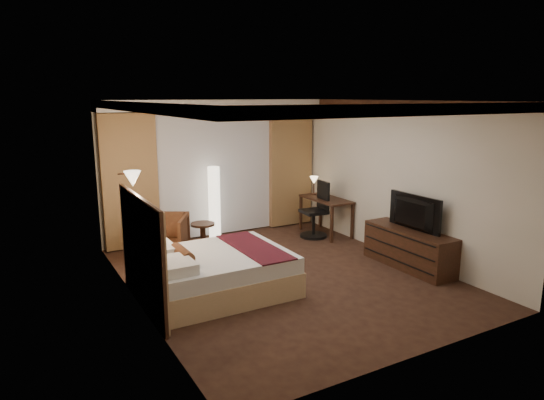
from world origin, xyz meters
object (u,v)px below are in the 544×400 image
bed (216,273)px  armchair (162,234)px  office_chair (314,210)px  desk (326,216)px  dresser (409,248)px  floor_lamp (214,203)px  television (410,211)px  side_table (203,236)px

bed → armchair: armchair is taller
armchair → office_chair: office_chair is taller
armchair → desk: bearing=27.2°
dresser → armchair: bearing=144.0°
floor_lamp → television: size_ratio=1.38×
desk → television: bearing=-89.5°
bed → side_table: bed is taller
bed → dresser: size_ratio=1.23×
armchair → desk: 3.34m
desk → television: (0.02, -2.27, 0.57)m
side_table → television: size_ratio=0.46×
office_chair → television: 2.28m
floor_lamp → office_chair: floor_lamp is taller
side_table → armchair: bearing=-170.9°
floor_lamp → desk: bearing=-18.8°
floor_lamp → television: (2.15, -2.99, 0.22)m
dresser → side_table: bearing=135.0°
armchair → floor_lamp: size_ratio=0.57×
bed → side_table: (0.59, 2.01, -0.05)m
armchair → floor_lamp: 1.36m
armchair → office_chair: size_ratio=0.74×
desk → dresser: 2.27m
bed → television: (3.15, -0.57, 0.65)m
office_chair → dresser: bearing=-75.4°
floor_lamp → dresser: 3.73m
office_chair → bed: bearing=-144.7°
armchair → television: television is taller
armchair → side_table: (0.80, 0.13, -0.18)m
side_table → bed: bearing=-106.3°
side_table → dresser: size_ratio=0.29×
side_table → dresser: dresser is taller
bed → desk: desk is taller
dresser → office_chair: bearing=99.7°
armchair → dresser: 4.18m
floor_lamp → desk: (2.13, -0.73, -0.36)m
television → armchair: bearing=53.0°
dresser → floor_lamp: bearing=126.0°
bed → dresser: dresser is taller
bed → floor_lamp: 2.65m
side_table → desk: (2.54, -0.32, 0.13)m
side_table → desk: size_ratio=0.41×
armchair → office_chair: 3.02m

